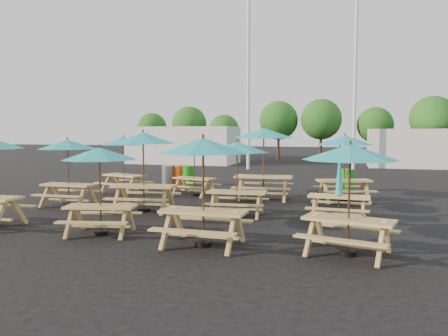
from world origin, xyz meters
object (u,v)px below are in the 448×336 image
(picnic_unit_7, at_px, (237,152))
(picnic_unit_11, at_px, (345,145))
(picnic_unit_2, at_px, (123,145))
(picnic_unit_6, at_px, (203,153))
(picnic_unit_9, at_px, (350,160))
(picnic_unit_1, at_px, (67,149))
(picnic_unit_3, at_px, (99,159))
(waste_bin_2, at_px, (189,176))
(picnic_unit_5, at_px, (194,149))
(picnic_unit_8, at_px, (264,138))
(waste_bin_1, at_px, (180,176))
(picnic_unit_4, at_px, (143,143))
(waste_bin_0, at_px, (168,176))
(picnic_unit_10, at_px, (339,190))
(waste_bin_3, at_px, (347,180))

(picnic_unit_7, relative_size, picnic_unit_11, 0.88)
(picnic_unit_7, bearing_deg, picnic_unit_11, 46.35)
(picnic_unit_2, distance_m, picnic_unit_6, 8.54)
(picnic_unit_9, bearing_deg, picnic_unit_11, 105.75)
(picnic_unit_1, height_order, picnic_unit_3, picnic_unit_1)
(picnic_unit_6, height_order, waste_bin_2, picnic_unit_6)
(picnic_unit_6, bearing_deg, picnic_unit_7, 93.76)
(picnic_unit_6, xyz_separation_m, picnic_unit_11, (2.71, 6.81, 0.00))
(picnic_unit_7, bearing_deg, picnic_unit_9, -50.56)
(picnic_unit_1, xyz_separation_m, picnic_unit_9, (8.62, -3.34, 0.00))
(picnic_unit_5, relative_size, picnic_unit_11, 0.85)
(picnic_unit_6, xyz_separation_m, picnic_unit_8, (-0.00, 6.52, 0.23))
(picnic_unit_6, height_order, picnic_unit_11, picnic_unit_11)
(picnic_unit_1, bearing_deg, waste_bin_1, 75.91)
(picnic_unit_4, bearing_deg, waste_bin_1, 95.98)
(picnic_unit_6, xyz_separation_m, picnic_unit_9, (2.88, 0.14, -0.10))
(picnic_unit_4, xyz_separation_m, waste_bin_2, (-0.94, 6.23, -1.59))
(picnic_unit_4, distance_m, waste_bin_0, 6.51)
(waste_bin_2, bearing_deg, picnic_unit_4, -81.43)
(picnic_unit_1, distance_m, picnic_unit_11, 9.08)
(picnic_unit_2, xyz_separation_m, waste_bin_1, (1.10, 2.96, -1.45))
(picnic_unit_1, distance_m, waste_bin_1, 6.35)
(picnic_unit_4, bearing_deg, picnic_unit_5, 78.24)
(picnic_unit_6, xyz_separation_m, waste_bin_0, (-4.83, 9.32, -1.49))
(picnic_unit_2, xyz_separation_m, picnic_unit_6, (5.47, -6.56, 0.05))
(picnic_unit_4, distance_m, picnic_unit_10, 5.75)
(picnic_unit_8, height_order, picnic_unit_9, picnic_unit_8)
(waste_bin_3, bearing_deg, waste_bin_0, -178.19)
(picnic_unit_4, height_order, picnic_unit_5, picnic_unit_4)
(picnic_unit_9, height_order, waste_bin_1, picnic_unit_9)
(picnic_unit_5, bearing_deg, waste_bin_0, 143.90)
(picnic_unit_9, bearing_deg, picnic_unit_1, 173.08)
(picnic_unit_7, bearing_deg, waste_bin_3, 60.74)
(picnic_unit_6, bearing_deg, waste_bin_3, 74.75)
(picnic_unit_2, height_order, picnic_unit_3, picnic_unit_2)
(picnic_unit_10, height_order, picnic_unit_11, picnic_unit_11)
(picnic_unit_11, distance_m, waste_bin_0, 8.09)
(picnic_unit_1, bearing_deg, picnic_unit_3, -46.66)
(waste_bin_1, bearing_deg, picnic_unit_6, -65.37)
(picnic_unit_3, bearing_deg, waste_bin_2, 86.22)
(picnic_unit_9, relative_size, picnic_unit_11, 0.91)
(picnic_unit_9, relative_size, waste_bin_0, 2.45)
(picnic_unit_5, relative_size, waste_bin_0, 2.29)
(picnic_unit_11, bearing_deg, waste_bin_2, 139.82)
(picnic_unit_4, relative_size, waste_bin_3, 2.66)
(picnic_unit_6, relative_size, picnic_unit_9, 1.03)
(picnic_unit_10, bearing_deg, picnic_unit_6, -124.12)
(picnic_unit_3, height_order, picnic_unit_11, picnic_unit_11)
(picnic_unit_9, height_order, waste_bin_0, picnic_unit_9)
(picnic_unit_8, bearing_deg, picnic_unit_3, -116.40)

